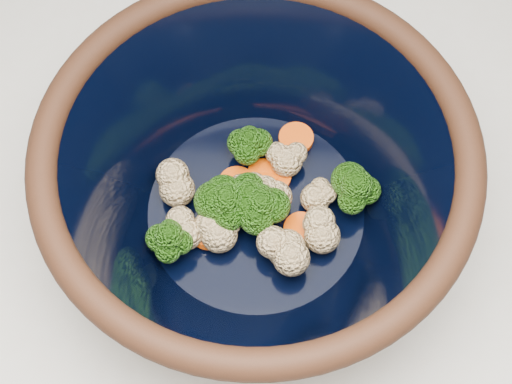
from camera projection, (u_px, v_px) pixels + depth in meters
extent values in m
cylinder|color=black|center=(256.00, 222.00, 0.64)|extent=(0.20, 0.20, 0.01)
torus|color=black|center=(256.00, 151.00, 0.52)|extent=(0.34, 0.34, 0.02)
cylinder|color=black|center=(256.00, 211.00, 0.61)|extent=(0.19, 0.19, 0.00)
cylinder|color=#608442|center=(250.00, 153.00, 0.63)|extent=(0.01, 0.01, 0.02)
ellipsoid|color=#327616|center=(250.00, 141.00, 0.61)|extent=(0.03, 0.03, 0.03)
cylinder|color=#608442|center=(227.00, 214.00, 0.60)|extent=(0.01, 0.01, 0.02)
ellipsoid|color=#327616|center=(226.00, 201.00, 0.58)|extent=(0.04, 0.04, 0.04)
cylinder|color=#608442|center=(261.00, 217.00, 0.60)|extent=(0.01, 0.01, 0.02)
ellipsoid|color=#327616|center=(261.00, 205.00, 0.58)|extent=(0.04, 0.04, 0.04)
cylinder|color=#608442|center=(352.00, 199.00, 0.61)|extent=(0.01, 0.01, 0.02)
ellipsoid|color=#327616|center=(356.00, 186.00, 0.58)|extent=(0.04, 0.04, 0.04)
cylinder|color=#608442|center=(249.00, 208.00, 0.60)|extent=(0.01, 0.01, 0.02)
ellipsoid|color=#327616|center=(249.00, 196.00, 0.58)|extent=(0.04, 0.04, 0.03)
cylinder|color=#608442|center=(172.00, 248.00, 0.59)|extent=(0.01, 0.01, 0.02)
ellipsoid|color=#327616|center=(169.00, 238.00, 0.57)|extent=(0.04, 0.04, 0.03)
sphere|color=beige|center=(219.00, 234.00, 0.59)|extent=(0.03, 0.03, 0.03)
sphere|color=beige|center=(286.00, 249.00, 0.58)|extent=(0.03, 0.03, 0.03)
sphere|color=beige|center=(269.00, 201.00, 0.60)|extent=(0.03, 0.03, 0.03)
sphere|color=beige|center=(187.00, 233.00, 0.59)|extent=(0.03, 0.03, 0.03)
sphere|color=beige|center=(287.00, 161.00, 0.62)|extent=(0.03, 0.03, 0.03)
sphere|color=beige|center=(177.00, 189.00, 0.60)|extent=(0.03, 0.03, 0.03)
sphere|color=beige|center=(316.00, 198.00, 0.60)|extent=(0.03, 0.03, 0.03)
sphere|color=beige|center=(322.00, 236.00, 0.59)|extent=(0.03, 0.03, 0.03)
sphere|color=beige|center=(255.00, 201.00, 0.60)|extent=(0.03, 0.03, 0.03)
sphere|color=beige|center=(276.00, 197.00, 0.60)|extent=(0.03, 0.03, 0.03)
sphere|color=beige|center=(253.00, 195.00, 0.60)|extent=(0.03, 0.03, 0.03)
cylinder|color=#F7520A|center=(264.00, 173.00, 0.62)|extent=(0.03, 0.03, 0.01)
cylinder|color=#F7520A|center=(265.00, 200.00, 0.61)|extent=(0.03, 0.03, 0.01)
cylinder|color=#F7520A|center=(274.00, 176.00, 0.62)|extent=(0.03, 0.03, 0.01)
cylinder|color=#F7520A|center=(208.00, 233.00, 0.60)|extent=(0.03, 0.03, 0.01)
cylinder|color=#F7520A|center=(296.00, 138.00, 0.64)|extent=(0.03, 0.03, 0.01)
cylinder|color=#F7520A|center=(300.00, 228.00, 0.60)|extent=(0.03, 0.03, 0.01)
cylinder|color=#F7520A|center=(237.00, 183.00, 0.62)|extent=(0.03, 0.03, 0.01)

